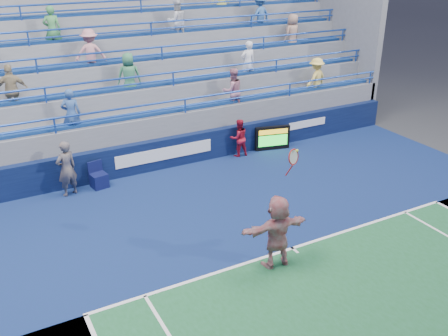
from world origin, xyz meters
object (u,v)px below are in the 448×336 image
serve_speed_board (272,138)px  ball_girl (239,138)px  line_judge (67,169)px  judge_chair (99,179)px  tennis_player (277,232)px

serve_speed_board → ball_girl: 1.48m
ball_girl → line_judge: bearing=7.1°
judge_chair → tennis_player: tennis_player is taller
tennis_player → ball_girl: 7.10m
serve_speed_board → ball_girl: bearing=176.7°
line_judge → ball_girl: bearing=162.6°
judge_chair → ball_girl: size_ratio=0.61×
serve_speed_board → judge_chair: (-6.85, -0.07, -0.20)m
serve_speed_board → tennis_player: bearing=-122.7°
tennis_player → ball_girl: size_ratio=2.12×
tennis_player → line_judge: 7.30m
serve_speed_board → tennis_player: (-4.15, -6.48, 0.48)m
serve_speed_board → ball_girl: (-1.46, 0.08, 0.24)m
judge_chair → tennis_player: (2.69, -6.40, 0.68)m
serve_speed_board → line_judge: 7.84m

